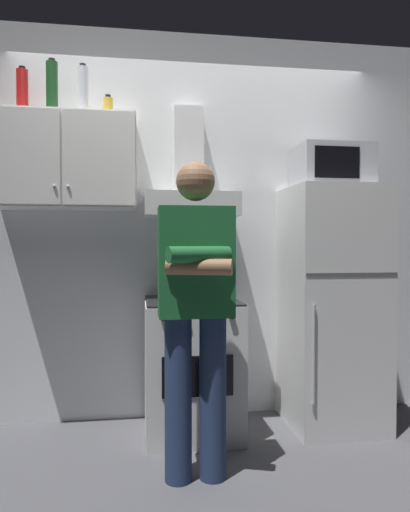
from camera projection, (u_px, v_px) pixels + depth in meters
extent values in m
plane|color=#4C4C51|center=(205.00, 448.00, 2.74)|extent=(7.00, 7.00, 0.00)
cube|color=white|center=(193.00, 226.00, 3.30)|extent=(4.80, 0.10, 2.70)
cube|color=white|center=(66.00, 162.00, 2.95)|extent=(0.90, 0.34, 0.60)
cube|color=white|center=(22.00, 156.00, 2.74)|extent=(0.43, 0.01, 0.58)
cube|color=white|center=(99.00, 158.00, 2.81)|extent=(0.43, 0.01, 0.58)
sphere|color=#B2B2B7|center=(54.00, 186.00, 2.76)|extent=(0.02, 0.02, 0.02)
sphere|color=#B2B2B7|center=(68.00, 186.00, 2.77)|extent=(0.02, 0.02, 0.02)
cube|color=white|center=(192.00, 367.00, 2.97)|extent=(0.60, 0.60, 0.85)
cube|color=black|center=(192.00, 301.00, 2.96)|extent=(0.59, 0.59, 0.01)
cube|color=black|center=(198.00, 376.00, 2.67)|extent=(0.42, 0.01, 0.24)
cylinder|color=black|center=(173.00, 301.00, 2.82)|extent=(0.16, 0.16, 0.01)
cylinder|color=black|center=(215.00, 301.00, 2.86)|extent=(0.16, 0.16, 0.01)
cylinder|color=black|center=(170.00, 297.00, 3.06)|extent=(0.16, 0.16, 0.01)
cylinder|color=black|center=(209.00, 296.00, 3.10)|extent=(0.16, 0.16, 0.01)
cylinder|color=black|center=(163.00, 318.00, 2.62)|extent=(0.04, 0.02, 0.04)
cylinder|color=black|center=(186.00, 317.00, 2.64)|extent=(0.04, 0.02, 0.04)
cylinder|color=black|center=(210.00, 316.00, 2.66)|extent=(0.04, 0.02, 0.04)
cylinder|color=black|center=(232.00, 316.00, 2.68)|extent=(0.04, 0.02, 0.04)
cube|color=white|center=(190.00, 206.00, 3.02)|extent=(0.60, 0.44, 0.15)
cube|color=white|center=(188.00, 153.00, 3.15)|extent=(0.20, 0.16, 0.60)
cube|color=silver|center=(331.00, 306.00, 3.10)|extent=(0.60, 0.60, 1.60)
cube|color=#4C4C4C|center=(352.00, 274.00, 2.79)|extent=(0.59, 0.01, 0.01)
cylinder|color=silver|center=(314.00, 354.00, 2.76)|extent=(0.02, 0.02, 0.60)
cube|color=#B7BABF|center=(331.00, 167.00, 3.09)|extent=(0.48, 0.36, 0.28)
cube|color=black|center=(337.00, 162.00, 2.91)|extent=(0.30, 0.01, 0.20)
cylinder|color=navy|center=(178.00, 399.00, 2.36)|extent=(0.14, 0.14, 0.85)
cylinder|color=navy|center=(213.00, 397.00, 2.38)|extent=(0.14, 0.14, 0.85)
cube|color=#1E6633|center=(196.00, 262.00, 2.35)|extent=(0.38, 0.20, 0.56)
cylinder|color=#1E6633|center=(199.00, 255.00, 2.21)|extent=(0.33, 0.17, 0.08)
cylinder|color=#8C6647|center=(199.00, 267.00, 2.21)|extent=(0.33, 0.17, 0.08)
sphere|color=#8C6647|center=(195.00, 181.00, 2.34)|extent=(0.20, 0.20, 0.20)
cylinder|color=#19471E|center=(52.00, 88.00, 2.92)|extent=(0.07, 0.07, 0.33)
cylinder|color=black|center=(52.00, 60.00, 2.91)|extent=(0.04, 0.04, 0.02)
cylinder|color=silver|center=(83.00, 91.00, 2.94)|extent=(0.07, 0.07, 0.30)
cylinder|color=black|center=(83.00, 66.00, 2.94)|extent=(0.04, 0.04, 0.02)
cylinder|color=gold|center=(108.00, 107.00, 2.97)|extent=(0.06, 0.06, 0.12)
cylinder|color=black|center=(108.00, 97.00, 2.97)|extent=(0.03, 0.03, 0.02)
cylinder|color=red|center=(22.00, 92.00, 2.92)|extent=(0.07, 0.07, 0.28)
cylinder|color=black|center=(22.00, 68.00, 2.91)|extent=(0.04, 0.04, 0.02)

